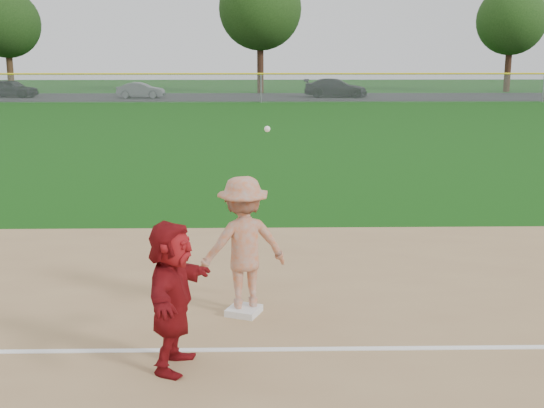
{
  "coord_description": "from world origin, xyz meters",
  "views": [
    {
      "loc": [
        -0.2,
        -8.39,
        3.52
      ],
      "look_at": [
        0.0,
        1.5,
        1.3
      ],
      "focal_mm": 45.0,
      "sensor_mm": 36.0,
      "label": 1
    }
  ],
  "objects_px": {
    "base_runner": "(172,296)",
    "car_right": "(336,88)",
    "first_base": "(244,311)",
    "car_left": "(12,88)",
    "car_mid": "(141,90)"
  },
  "relations": [
    {
      "from": "base_runner",
      "to": "car_right",
      "type": "distance_m",
      "value": 47.33
    },
    {
      "from": "first_base",
      "to": "base_runner",
      "type": "bearing_deg",
      "value": -115.42
    },
    {
      "from": "car_left",
      "to": "car_right",
      "type": "height_order",
      "value": "car_right"
    },
    {
      "from": "car_left",
      "to": "car_right",
      "type": "distance_m",
      "value": 25.41
    },
    {
      "from": "base_runner",
      "to": "car_mid",
      "type": "xyz_separation_m",
      "value": [
        -8.08,
        46.07,
        -0.27
      ]
    },
    {
      "from": "car_left",
      "to": "base_runner",
      "type": "bearing_deg",
      "value": -145.47
    },
    {
      "from": "base_runner",
      "to": "car_mid",
      "type": "bearing_deg",
      "value": 20.3
    },
    {
      "from": "car_left",
      "to": "car_mid",
      "type": "height_order",
      "value": "car_left"
    },
    {
      "from": "first_base",
      "to": "base_runner",
      "type": "relative_size",
      "value": 0.24
    },
    {
      "from": "car_left",
      "to": "car_mid",
      "type": "xyz_separation_m",
      "value": [
        10.28,
        -1.15,
        -0.1
      ]
    },
    {
      "from": "first_base",
      "to": "car_mid",
      "type": "height_order",
      "value": "car_mid"
    },
    {
      "from": "car_left",
      "to": "car_mid",
      "type": "distance_m",
      "value": 10.35
    },
    {
      "from": "first_base",
      "to": "car_left",
      "type": "height_order",
      "value": "car_left"
    },
    {
      "from": "first_base",
      "to": "car_mid",
      "type": "relative_size",
      "value": 0.11
    },
    {
      "from": "car_mid",
      "to": "car_right",
      "type": "relative_size",
      "value": 0.72
    }
  ]
}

